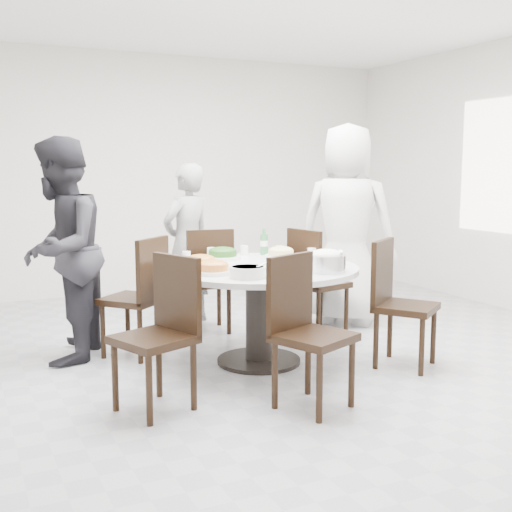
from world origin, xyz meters
name	(u,v)px	position (x,y,z in m)	size (l,w,h in m)	color
floor	(268,353)	(0.00, 0.00, 0.00)	(6.00, 6.00, 0.01)	#ABAAAF
wall_back	(157,174)	(0.00, 3.00, 1.40)	(6.00, 0.01, 2.80)	silver
dining_table	(259,315)	(-0.17, -0.18, 0.38)	(1.50, 1.50, 0.75)	silver
chair_ne	(320,281)	(0.70, 0.37, 0.47)	(0.42, 0.42, 0.95)	black
chair_n	(206,280)	(-0.20, 0.88, 0.47)	(0.42, 0.42, 0.95)	black
chair_nw	(133,297)	(-0.99, 0.42, 0.47)	(0.42, 0.42, 0.95)	black
chair_sw	(153,335)	(-1.17, -0.79, 0.47)	(0.42, 0.42, 0.95)	black
chair_s	(314,334)	(-0.27, -1.17, 0.47)	(0.42, 0.42, 0.95)	black
chair_se	(406,304)	(0.78, -0.73, 0.47)	(0.42, 0.42, 0.95)	black
diner_right	(347,225)	(1.13, 0.61, 0.95)	(0.92, 0.60, 1.89)	white
diner_middle	(187,244)	(-0.23, 1.27, 0.76)	(0.56, 0.36, 1.52)	black
diner_left	(61,251)	(-1.51, 0.52, 0.86)	(0.84, 0.65, 1.72)	black
dish_greens	(223,254)	(-0.28, 0.27, 0.79)	(0.29, 0.29, 0.08)	white
dish_pale	(281,254)	(0.18, 0.12, 0.79)	(0.27, 0.27, 0.07)	white
dish_orange	(201,262)	(-0.59, -0.05, 0.79)	(0.28, 0.28, 0.07)	white
dish_redbrown	(318,260)	(0.27, -0.31, 0.78)	(0.27, 0.27, 0.07)	white
dish_tofu	(213,269)	(-0.61, -0.36, 0.79)	(0.29, 0.29, 0.07)	white
rice_bowl	(326,263)	(0.16, -0.61, 0.81)	(0.28, 0.28, 0.12)	silver
soup_bowl	(248,272)	(-0.45, -0.60, 0.79)	(0.25, 0.25, 0.08)	white
beverage_bottle	(264,242)	(0.14, 0.36, 0.86)	(0.06, 0.06, 0.22)	#307941
tea_cups	(225,251)	(-0.18, 0.47, 0.79)	(0.07, 0.07, 0.08)	white
chopsticks	(223,254)	(-0.19, 0.49, 0.76)	(0.24, 0.04, 0.01)	tan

